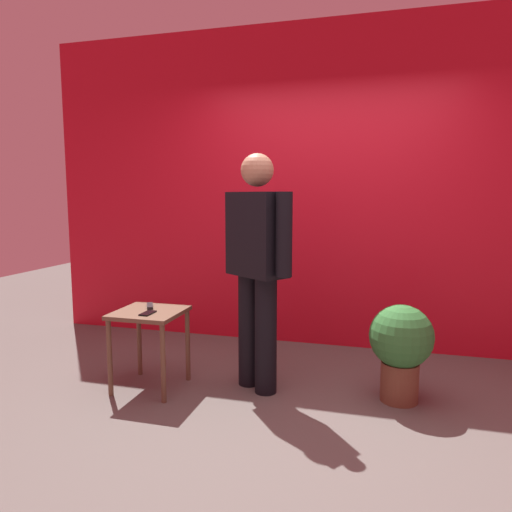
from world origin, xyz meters
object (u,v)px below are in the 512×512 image
Objects in this scene: tv_remote at (150,306)px; potted_plant at (401,345)px; standing_person at (257,260)px; side_table at (149,324)px; cell_phone at (148,313)px.

potted_plant is (1.84, 0.16, -0.19)m from tv_remote.
standing_person is at bearing -177.20° from potted_plant.
potted_plant reaches higher than tv_remote.
tv_remote is (-0.82, -0.11, -0.37)m from standing_person.
standing_person is 2.93× the size of side_table.
standing_person reaches higher than side_table.
standing_person reaches higher than tv_remote.
tv_remote is (-0.05, 0.10, 0.11)m from side_table.
tv_remote is at bearing -172.49° from standing_person.
side_table is 3.48× the size of tv_remote.
standing_person is at bearing -21.53° from tv_remote.
cell_phone is at bearing -158.10° from standing_person.
cell_phone is at bearing -67.28° from side_table.
side_table is at bearing 113.19° from cell_phone.
standing_person is 2.52× the size of potted_plant.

